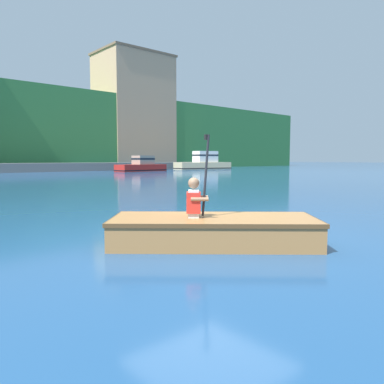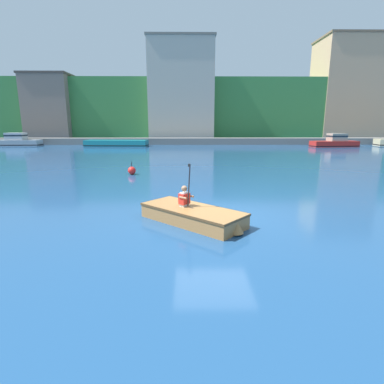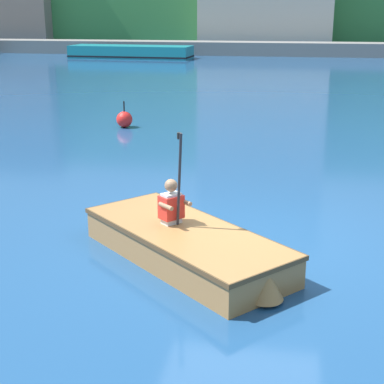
% 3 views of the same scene
% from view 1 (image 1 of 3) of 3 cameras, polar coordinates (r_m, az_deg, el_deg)
% --- Properties ---
extents(ground_plane, '(300.00, 300.00, 0.00)m').
position_cam_1_polar(ground_plane, '(6.77, 2.85, -6.02)').
color(ground_plane, navy).
extents(waterfront_apartment_right, '(10.27, 7.86, 16.48)m').
position_cam_1_polar(waterfront_apartment_right, '(56.95, -8.82, 11.98)').
color(waterfront_apartment_right, tan).
rests_on(waterfront_apartment_right, ground).
extents(moored_boat_dock_west_inner, '(7.72, 3.50, 2.33)m').
position_cam_1_polar(moored_boat_dock_west_inner, '(48.07, 1.78, 4.46)').
color(moored_boat_dock_west_inner, '#CCB789').
rests_on(moored_boat_dock_west_inner, ground).
extents(moored_boat_dock_center_near, '(6.01, 2.49, 1.68)m').
position_cam_1_polar(moored_boat_dock_center_near, '(40.63, -7.66, 3.98)').
color(moored_boat_dock_center_near, red).
rests_on(moored_boat_dock_center_near, ground).
extents(rowboat_foreground, '(3.10, 2.97, 0.42)m').
position_cam_1_polar(rowboat_foreground, '(5.72, 3.82, -5.65)').
color(rowboat_foreground, '#A3703D').
rests_on(rowboat_foreground, ground).
extents(person_paddler, '(0.46, 0.46, 1.24)m').
position_cam_1_polar(person_paddler, '(5.64, 0.37, -1.09)').
color(person_paddler, silver).
rests_on(person_paddler, rowboat_foreground).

